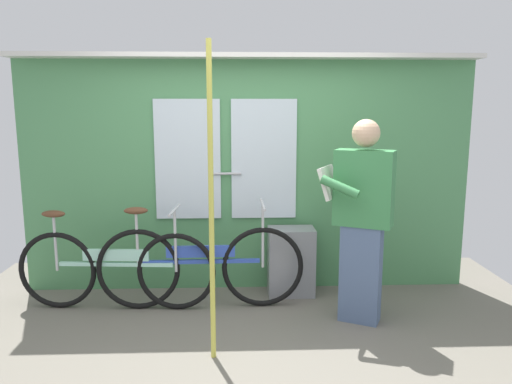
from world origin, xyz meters
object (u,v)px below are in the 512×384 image
passenger_reading_newspaper (362,217)px  handrail_pole (211,206)px  bicycle_near_door (200,266)px  trash_bin_by_wall (291,261)px  bicycle_leaning_behind (115,268)px

passenger_reading_newspaper → handrail_pole: (-1.15, -0.56, 0.21)m
bicycle_near_door → trash_bin_by_wall: (0.82, 0.29, -0.06)m
passenger_reading_newspaper → bicycle_near_door: bearing=13.2°
bicycle_near_door → bicycle_leaning_behind: 0.72m
bicycle_near_door → handrail_pole: 1.12m
passenger_reading_newspaper → trash_bin_by_wall: size_ratio=2.60×
handrail_pole → bicycle_leaning_behind: bearing=135.2°
passenger_reading_newspaper → trash_bin_by_wall: (-0.49, 0.59, -0.55)m
passenger_reading_newspaper → handrail_pole: handrail_pole is taller
bicycle_near_door → handrail_pole: handrail_pole is taller
bicycle_near_door → bicycle_leaning_behind: size_ratio=1.04×
bicycle_leaning_behind → passenger_reading_newspaper: bearing=-4.6°
bicycle_leaning_behind → trash_bin_by_wall: (1.54, 0.28, -0.05)m
bicycle_near_door → passenger_reading_newspaper: 1.42m
trash_bin_by_wall → handrail_pole: (-0.66, -1.15, 0.76)m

